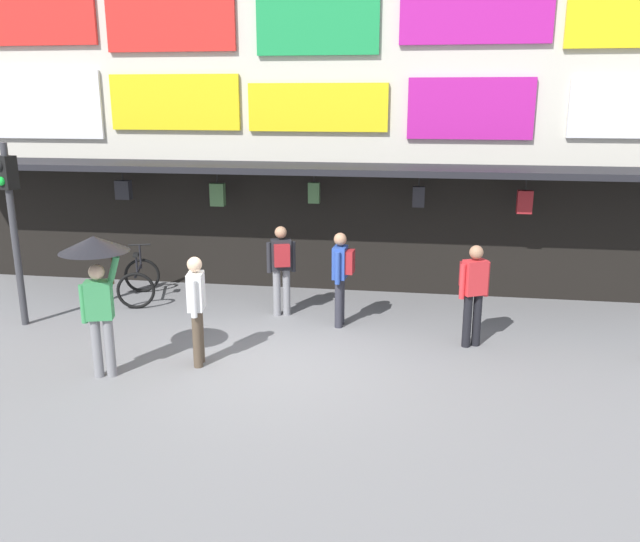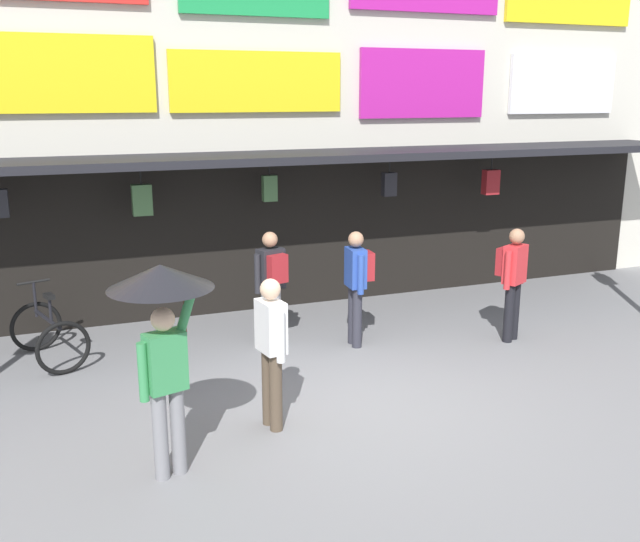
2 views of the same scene
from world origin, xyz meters
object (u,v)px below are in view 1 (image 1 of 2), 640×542
(pedestrian_in_red, at_px, (473,288))
(pedestrian_in_yellow, at_px, (197,305))
(bicycle_parked, at_px, (139,281))
(pedestrian_in_purple, at_px, (341,272))
(traffic_light_near, at_px, (10,206))
(pedestrian_with_umbrella, at_px, (96,267))
(pedestrian_in_green, at_px, (281,264))

(pedestrian_in_red, bearing_deg, pedestrian_in_yellow, -160.61)
(pedestrian_in_yellow, bearing_deg, bicycle_parked, 127.65)
(pedestrian_in_purple, distance_m, pedestrian_in_red, 2.28)
(pedestrian_in_purple, bearing_deg, traffic_light_near, -171.66)
(pedestrian_with_umbrella, bearing_deg, pedestrian_in_purple, 40.69)
(pedestrian_in_green, xyz_separation_m, pedestrian_with_umbrella, (-1.96, -3.06, 0.66))
(pedestrian_in_yellow, xyz_separation_m, pedestrian_in_green, (0.75, 2.44, 0.04))
(pedestrian_in_green, height_order, pedestrian_with_umbrella, pedestrian_with_umbrella)
(pedestrian_in_purple, bearing_deg, pedestrian_in_red, -15.43)
(pedestrian_in_yellow, distance_m, pedestrian_in_green, 2.55)
(pedestrian_in_yellow, bearing_deg, pedestrian_in_green, 72.84)
(pedestrian_in_red, bearing_deg, pedestrian_in_green, 163.48)
(pedestrian_in_purple, height_order, pedestrian_in_red, same)
(pedestrian_in_yellow, xyz_separation_m, pedestrian_with_umbrella, (-1.21, -0.62, 0.69))
(pedestrian_in_green, bearing_deg, pedestrian_in_purple, -18.57)
(pedestrian_in_yellow, bearing_deg, pedestrian_in_red, 19.39)
(pedestrian_in_yellow, bearing_deg, pedestrian_with_umbrella, -152.71)
(traffic_light_near, distance_m, pedestrian_in_red, 7.88)
(traffic_light_near, height_order, pedestrian_with_umbrella, traffic_light_near)
(pedestrian_in_purple, distance_m, pedestrian_in_yellow, 2.80)
(bicycle_parked, relative_size, pedestrian_with_umbrella, 0.64)
(pedestrian_in_red, height_order, pedestrian_with_umbrella, pedestrian_with_umbrella)
(traffic_light_near, bearing_deg, pedestrian_in_yellow, -18.51)
(pedestrian_in_purple, bearing_deg, pedestrian_with_umbrella, -139.31)
(bicycle_parked, bearing_deg, pedestrian_with_umbrella, -73.52)
(bicycle_parked, distance_m, pedestrian_in_yellow, 3.73)
(pedestrian_in_red, bearing_deg, pedestrian_in_purple, 164.57)
(pedestrian_in_green, xyz_separation_m, pedestrian_in_red, (3.35, -0.99, 0.00))
(bicycle_parked, distance_m, pedestrian_in_red, 6.56)
(traffic_light_near, xyz_separation_m, bicycle_parked, (1.43, 1.69, -1.75))
(bicycle_parked, distance_m, pedestrian_in_purple, 4.29)
(pedestrian_in_yellow, bearing_deg, pedestrian_in_purple, 47.15)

